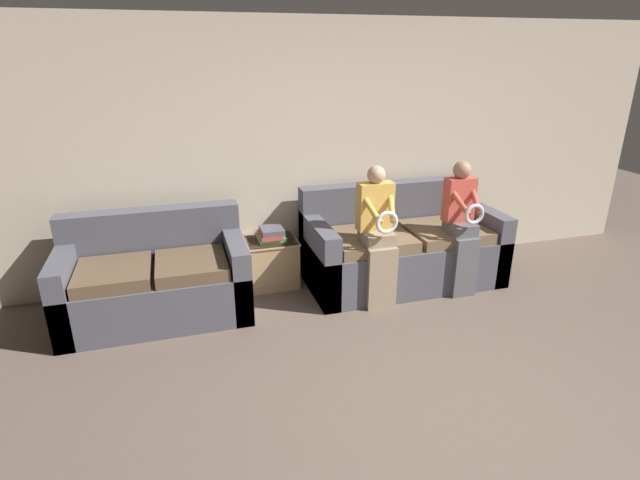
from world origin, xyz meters
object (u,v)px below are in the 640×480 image
object	(u,v)px
child_right_seated	(462,223)
side_shelf	(272,262)
couch_side	(156,280)
child_left_seated	(378,232)
book_stack	(271,234)
couch_main	(401,248)

from	to	relation	value
child_right_seated	side_shelf	bearing A→B (deg)	159.35
couch_side	side_shelf	world-z (taller)	couch_side
child_left_seated	child_right_seated	size ratio (longest dim) A/B	1.01
child_right_seated	side_shelf	distance (m)	1.90
book_stack	side_shelf	bearing A→B (deg)	141.88
side_shelf	couch_side	bearing A→B (deg)	-164.84
couch_side	child_left_seated	world-z (taller)	child_left_seated
couch_side	book_stack	world-z (taller)	couch_side
child_left_seated	side_shelf	world-z (taller)	child_left_seated
couch_main	child_right_seated	distance (m)	0.68
couch_main	child_left_seated	bearing A→B (deg)	-138.46
side_shelf	book_stack	world-z (taller)	book_stack
side_shelf	book_stack	xyz separation A→B (m)	(0.00, -0.00, 0.29)
side_shelf	book_stack	size ratio (longest dim) A/B	1.89
child_left_seated	book_stack	size ratio (longest dim) A/B	4.84
couch_side	side_shelf	distance (m)	1.15
couch_main	couch_side	distance (m)	2.40
child_right_seated	side_shelf	world-z (taller)	child_right_seated
child_left_seated	book_stack	world-z (taller)	child_left_seated
child_left_seated	book_stack	distance (m)	1.08
couch_side	side_shelf	xyz separation A→B (m)	(1.11, 0.30, -0.08)
side_shelf	book_stack	bearing A→B (deg)	-38.12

